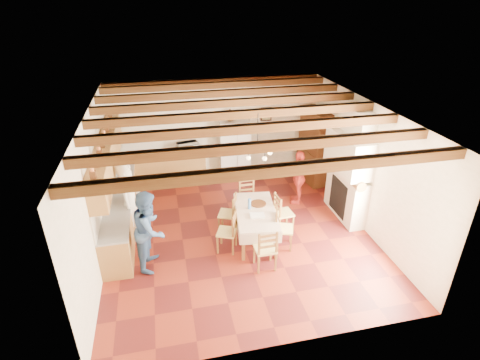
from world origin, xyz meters
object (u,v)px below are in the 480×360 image
(chair_left_near, at_px, (227,231))
(chair_right_far, at_px, (284,212))
(hutch, at_px, (314,146))
(person_man, at_px, (131,201))
(refrigerator, at_px, (235,148))
(person_woman_red, at_px, (299,177))
(chair_left_far, at_px, (227,213))
(person_woman_blue, at_px, (150,230))
(chair_end_far, at_px, (248,198))
(dining_table, at_px, (256,214))
(chair_right_near, at_px, (284,228))
(chair_end_near, at_px, (265,248))
(microwave, at_px, (188,148))

(chair_left_near, distance_m, chair_right_far, 1.54)
(hutch, xyz_separation_m, person_man, (-5.15, -1.85, -0.15))
(refrigerator, bearing_deg, person_woman_red, -50.17)
(chair_left_far, bearing_deg, refrigerator, -172.86)
(person_woman_blue, bearing_deg, hutch, -44.73)
(hutch, xyz_separation_m, chair_end_far, (-2.34, -1.52, -0.61))
(dining_table, bearing_deg, person_man, 165.56)
(chair_left_near, bearing_deg, person_woman_blue, -62.56)
(chair_right_near, height_order, chair_end_near, same)
(chair_right_near, relative_size, chair_right_far, 1.00)
(person_man, bearing_deg, microwave, -13.72)
(hutch, relative_size, chair_right_near, 2.27)
(refrigerator, bearing_deg, person_woman_blue, -117.65)
(person_woman_red, bearing_deg, microwave, -100.66)
(chair_left_far, distance_m, chair_right_far, 1.33)
(refrigerator, relative_size, chair_end_near, 1.86)
(hutch, height_order, person_woman_blue, hutch)
(chair_left_far, bearing_deg, chair_right_far, 101.33)
(person_woman_red, bearing_deg, person_man, -57.20)
(refrigerator, bearing_deg, hutch, -14.30)
(chair_right_far, relative_size, person_woman_red, 0.64)
(chair_end_far, height_order, person_woman_red, person_woman_red)
(refrigerator, relative_size, chair_left_near, 1.86)
(hutch, bearing_deg, person_woman_blue, -154.81)
(hutch, height_order, dining_table, hutch)
(hutch, bearing_deg, chair_end_far, -153.92)
(chair_right_near, xyz_separation_m, chair_end_near, (-0.60, -0.61, 0.00))
(chair_right_near, xyz_separation_m, person_woman_blue, (-2.86, 0.00, 0.38))
(dining_table, bearing_deg, microwave, 110.05)
(chair_right_near, relative_size, chair_end_far, 1.00)
(chair_left_far, bearing_deg, chair_right_near, 73.46)
(dining_table, height_order, chair_right_near, chair_right_near)
(chair_right_near, height_order, person_man, person_man)
(chair_right_near, bearing_deg, person_woman_red, -10.27)
(chair_right_near, distance_m, person_woman_red, 2.09)
(dining_table, xyz_separation_m, chair_right_near, (0.53, -0.42, -0.19))
(dining_table, height_order, person_man, person_man)
(person_woman_blue, relative_size, microwave, 2.88)
(chair_right_near, distance_m, chair_end_near, 0.85)
(chair_end_near, bearing_deg, person_woman_blue, -15.70)
(chair_right_far, relative_size, microwave, 1.61)
(microwave, bearing_deg, hutch, -24.16)
(hutch, distance_m, microwave, 3.67)
(refrigerator, xyz_separation_m, dining_table, (-0.22, -3.38, -0.23))
(hutch, height_order, chair_left_far, hutch)
(refrigerator, bearing_deg, chair_end_near, -87.50)
(chair_right_far, bearing_deg, chair_left_far, 74.31)
(person_man, distance_m, microwave, 2.98)
(chair_end_near, height_order, person_man, person_man)
(refrigerator, bearing_deg, chair_right_far, -74.38)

